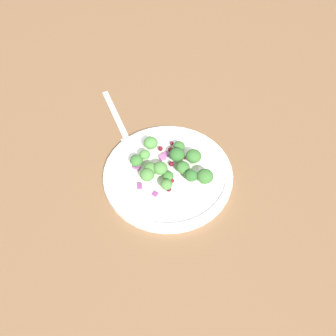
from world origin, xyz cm
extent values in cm
cube|color=brown|center=(0.00, 0.00, -1.00)|extent=(180.00, 180.00, 2.00)
cylinder|color=white|center=(-2.30, 2.78, 0.60)|extent=(24.07, 24.07, 1.20)
torus|color=white|center=(-2.30, 2.78, 1.20)|extent=(23.14, 23.14, 1.00)
cylinder|color=white|center=(-2.30, 2.78, 1.30)|extent=(13.96, 13.96, 0.20)
cylinder|color=#9EC684|center=(0.41, -2.81, 1.80)|extent=(0.91, 0.91, 0.91)
ellipsoid|color=#386B2D|center=(0.41, -2.81, 2.90)|extent=(2.44, 2.44, 1.83)
cylinder|color=#ADD18E|center=(-3.82, 5.02, 2.04)|extent=(0.91, 0.91, 0.91)
ellipsoid|color=#386B2D|center=(-3.82, 5.02, 3.14)|extent=(2.44, 2.44, 1.83)
cylinder|color=#9EC684|center=(1.61, 1.11, 2.29)|extent=(0.95, 0.95, 0.95)
ellipsoid|color=#477A38|center=(1.61, 1.11, 3.43)|extent=(2.54, 2.54, 1.91)
cylinder|color=#ADD18E|center=(-3.05, 7.45, 2.43)|extent=(0.89, 0.89, 0.89)
ellipsoid|color=#2D6028|center=(-3.05, 7.45, 3.50)|extent=(2.37, 2.37, 1.77)
cylinder|color=#ADD18E|center=(-4.55, -3.13, 2.27)|extent=(1.01, 1.01, 1.01)
ellipsoid|color=#4C843D|center=(-4.55, -3.13, 3.49)|extent=(2.70, 2.70, 2.02)
cylinder|color=#ADD18E|center=(-0.91, 2.11, 2.36)|extent=(0.99, 0.99, 0.99)
ellipsoid|color=#477A38|center=(-0.91, 2.11, 3.55)|extent=(2.65, 2.65, 1.99)
cylinder|color=#8EB77A|center=(-5.30, 2.58, 2.25)|extent=(1.10, 1.10, 1.10)
ellipsoid|color=#2D6028|center=(-5.30, 2.58, 3.57)|extent=(2.93, 2.93, 2.20)
cylinder|color=#9EC684|center=(-0.99, 3.82, 1.60)|extent=(0.76, 0.76, 0.76)
ellipsoid|color=#386B2D|center=(-0.99, 3.82, 2.52)|extent=(2.03, 2.03, 1.52)
cylinder|color=#ADD18E|center=(-7.57, 1.33, 1.89)|extent=(0.84, 0.84, 0.84)
ellipsoid|color=#386B2D|center=(-7.57, 1.33, 2.89)|extent=(2.23, 2.23, 1.67)
cylinder|color=#8EB77A|center=(1.09, 5.09, 2.35)|extent=(0.77, 0.77, 0.77)
ellipsoid|color=#477A38|center=(1.09, 5.09, 3.28)|extent=(2.06, 2.06, 1.54)
cylinder|color=#8EB77A|center=(-0.30, 0.61, 1.88)|extent=(0.99, 0.99, 0.99)
ellipsoid|color=#477A38|center=(-0.30, 0.61, 3.06)|extent=(2.63, 2.63, 1.97)
cylinder|color=#ADD18E|center=(-1.85, -2.37, 2.28)|extent=(0.75, 0.75, 0.75)
ellipsoid|color=#4C843D|center=(-1.85, -2.37, 3.18)|extent=(2.00, 2.00, 1.50)
cylinder|color=#8EB77A|center=(-6.93, 5.15, 2.16)|extent=(1.08, 1.08, 1.08)
ellipsoid|color=#386B2D|center=(-6.93, 5.15, 3.46)|extent=(2.88, 2.88, 2.16)
cylinder|color=#8EB77A|center=(-4.27, 9.54, 2.39)|extent=(1.10, 1.10, 1.10)
ellipsoid|color=#386B2D|center=(-4.27, 9.54, 3.71)|extent=(2.94, 2.94, 2.20)
sphere|color=maroon|center=(-5.55, -1.61, 1.99)|extent=(0.93, 0.93, 0.93)
sphere|color=maroon|center=(-6.63, 3.26, 1.90)|extent=(0.73, 0.73, 0.73)
sphere|color=maroon|center=(-0.78, 4.82, 2.14)|extent=(0.85, 0.85, 0.85)
sphere|color=maroon|center=(-3.77, 2.38, 2.12)|extent=(0.95, 0.95, 0.95)
sphere|color=maroon|center=(-6.65, -0.13, 1.85)|extent=(0.98, 0.98, 0.98)
sphere|color=#4C0A14|center=(0.96, 5.46, 2.15)|extent=(0.99, 0.99, 0.99)
sphere|color=maroon|center=(-8.02, -0.72, 1.97)|extent=(0.74, 0.74, 0.74)
cube|color=#A35B93|center=(-4.15, -0.33, 1.89)|extent=(1.48, 1.45, 0.58)
cube|color=#934C84|center=(-5.35, 0.18, 1.72)|extent=(1.38, 1.27, 0.43)
cube|color=#843D75|center=(2.98, 3.99, 1.49)|extent=(0.97, 1.00, 0.52)
cube|color=#843D75|center=(3.49, 0.85, 1.79)|extent=(1.37, 1.36, 0.45)
cube|color=#934C84|center=(0.52, -2.35, 1.83)|extent=(1.25, 1.49, 0.44)
cube|color=#934C84|center=(-2.67, 1.30, 1.67)|extent=(1.33, 1.48, 0.53)
cube|color=silver|center=(-8.44, -16.44, 0.25)|extent=(8.44, 13.64, 0.50)
cube|color=silver|center=(-3.86, -8.35, 0.25)|extent=(3.86, 4.32, 0.50)
camera|label=1|loc=(30.81, 28.57, 57.28)|focal=40.41mm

